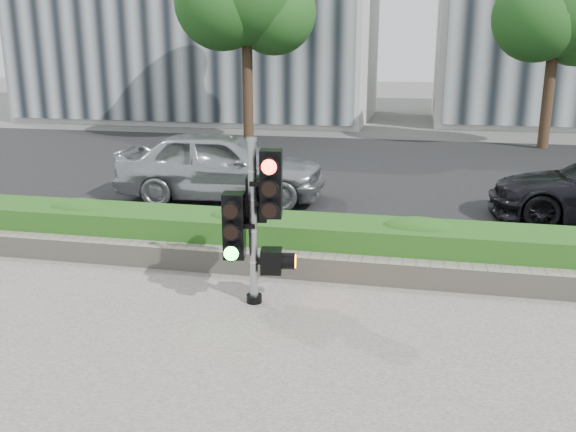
% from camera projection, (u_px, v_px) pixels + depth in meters
% --- Properties ---
extents(ground, '(120.00, 120.00, 0.00)m').
position_uv_depth(ground, '(280.00, 337.00, 7.06)').
color(ground, '#51514C').
rests_on(ground, ground).
extents(road, '(60.00, 13.00, 0.02)m').
position_uv_depth(road, '(363.00, 173.00, 16.49)').
color(road, black).
rests_on(road, ground).
extents(curb, '(60.00, 0.25, 0.12)m').
position_uv_depth(curb, '(323.00, 249.00, 10.02)').
color(curb, gray).
rests_on(curb, ground).
extents(stone_wall, '(12.00, 0.32, 0.34)m').
position_uv_depth(stone_wall, '(310.00, 266.00, 8.80)').
color(stone_wall, gray).
rests_on(stone_wall, sidewalk).
extents(hedge, '(12.00, 1.00, 0.68)m').
position_uv_depth(hedge, '(318.00, 242.00, 9.37)').
color(hedge, '#40892A').
rests_on(hedge, sidewalk).
extents(tree_right, '(4.10, 3.58, 6.53)m').
position_uv_depth(tree_right, '(557.00, 9.00, 19.41)').
color(tree_right, black).
rests_on(tree_right, ground).
extents(traffic_signal, '(0.77, 0.61, 2.16)m').
position_uv_depth(traffic_signal, '(255.00, 214.00, 7.68)').
color(traffic_signal, black).
rests_on(traffic_signal, sidewalk).
extents(car_silver, '(4.63, 2.14, 1.54)m').
position_uv_depth(car_silver, '(221.00, 165.00, 13.26)').
color(car_silver, '#A1A5A8').
rests_on(car_silver, road).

